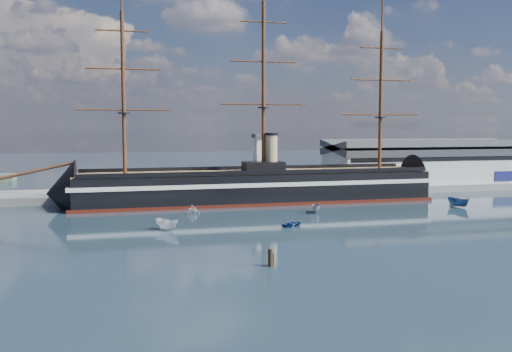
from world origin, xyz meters
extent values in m
plane|color=#1A2935|center=(0.00, 40.00, 0.00)|extent=(600.00, 600.00, 0.00)
cube|color=slate|center=(10.00, 76.00, 0.00)|extent=(180.00, 18.00, 2.00)
cube|color=#B7BABC|center=(58.00, 80.00, 7.00)|extent=(62.00, 20.00, 10.00)
cube|color=#3F4247|center=(58.00, 80.00, 12.60)|extent=(63.00, 21.00, 2.00)
cube|color=silver|center=(3.00, 73.00, 9.00)|extent=(4.00, 4.00, 14.00)
cube|color=#3F4247|center=(3.00, 73.00, 16.50)|extent=(5.00, 5.00, 1.00)
cube|color=black|center=(-2.21, 60.00, 4.00)|extent=(88.05, 16.25, 7.00)
cube|color=silver|center=(-2.21, 60.00, 5.20)|extent=(90.05, 16.50, 1.00)
cube|color=#45140B|center=(-2.21, 60.00, 0.35)|extent=(90.05, 16.46, 0.90)
cone|color=black|center=(-48.71, 60.00, 3.70)|extent=(14.04, 15.72, 15.68)
cone|color=black|center=(44.29, 60.00, 3.70)|extent=(11.04, 15.71, 15.68)
cube|color=brown|center=(-2.21, 60.00, 7.60)|extent=(88.04, 14.97, 0.40)
cube|color=black|center=(-0.21, 60.00, 9.00)|extent=(10.02, 6.03, 2.50)
cylinder|color=tan|center=(1.79, 60.00, 12.50)|extent=(3.20, 3.20, 9.00)
cylinder|color=#381E0F|center=(-54.21, 60.00, 9.00)|extent=(17.75, 0.75, 4.43)
cylinder|color=#381E0F|center=(-34.21, 60.00, 26.80)|extent=(0.90, 0.90, 38.00)
cylinder|color=#381E0F|center=(-0.21, 60.00, 28.80)|extent=(0.90, 0.90, 42.00)
cylinder|color=#381E0F|center=(31.79, 60.00, 25.80)|extent=(0.90, 0.90, 36.00)
imported|color=white|center=(-27.65, 26.99, 0.00)|extent=(7.06, 5.64, 2.70)
imported|color=navy|center=(-3.76, 25.29, 0.00)|extent=(2.32, 3.13, 1.36)
imported|color=gray|center=(6.48, 40.18, 0.00)|extent=(6.11, 3.73, 2.30)
imported|color=silver|center=(-20.24, 45.64, 0.00)|extent=(6.34, 4.35, 2.14)
imported|color=#2C4D77|center=(42.53, 40.05, 0.00)|extent=(7.64, 4.44, 2.88)
cylinder|color=black|center=(-16.52, -3.75, 0.00)|extent=(0.64, 0.64, 3.12)
camera|label=1|loc=(-37.72, -78.01, 19.47)|focal=40.00mm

